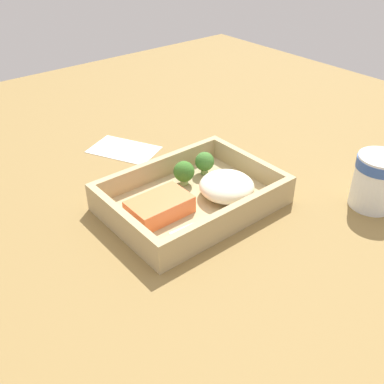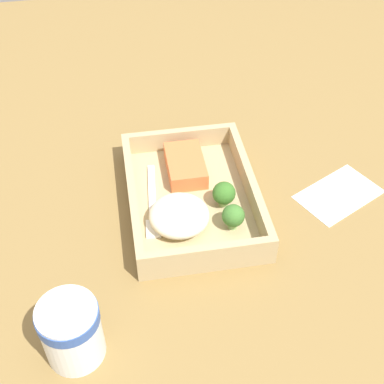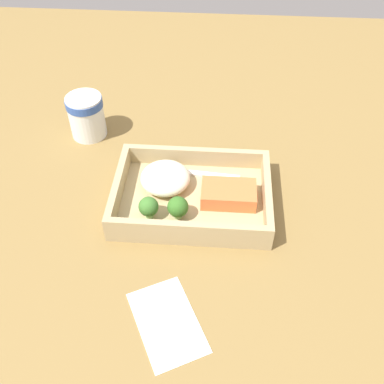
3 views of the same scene
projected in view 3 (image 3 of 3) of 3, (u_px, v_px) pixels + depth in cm
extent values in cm
cube|color=olive|center=(192.00, 206.00, 81.64)|extent=(160.00, 160.00, 2.00)
cube|color=tan|center=(192.00, 200.00, 80.50)|extent=(27.42, 19.73, 1.20)
cube|color=tan|center=(195.00, 156.00, 85.30)|extent=(27.42, 1.20, 3.64)
cube|color=tan|center=(188.00, 231.00, 72.27)|extent=(27.42, 1.20, 3.64)
cube|color=tan|center=(267.00, 195.00, 78.12)|extent=(1.20, 17.33, 3.64)
cube|color=tan|center=(118.00, 187.00, 79.45)|extent=(1.20, 17.33, 3.64)
cube|color=orange|center=(229.00, 196.00, 78.42)|extent=(9.61, 6.02, 2.86)
ellipsoid|color=#F2E7C5|center=(165.00, 178.00, 80.91)|extent=(8.99, 9.03, 3.89)
cylinder|color=#84AC67|center=(178.00, 214.00, 76.40)|extent=(1.37, 1.37, 1.48)
sphere|color=#376C24|center=(178.00, 207.00, 75.17)|extent=(3.60, 3.60, 3.60)
cylinder|color=#7FAE67|center=(149.00, 213.00, 76.37)|extent=(1.29, 1.29, 1.59)
sphere|color=#3E732C|center=(149.00, 207.00, 75.14)|extent=(3.40, 3.40, 3.40)
cube|color=white|center=(207.00, 175.00, 84.08)|extent=(12.45, 2.18, 0.44)
cube|color=white|center=(166.00, 170.00, 84.96)|extent=(3.58, 2.49, 0.44)
cylinder|color=white|center=(87.00, 116.00, 91.87)|extent=(7.22, 7.22, 9.03)
cylinder|color=#3356A8|center=(84.00, 103.00, 89.53)|extent=(7.44, 7.44, 1.63)
cube|color=white|center=(167.00, 322.00, 64.15)|extent=(13.35, 15.58, 0.24)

